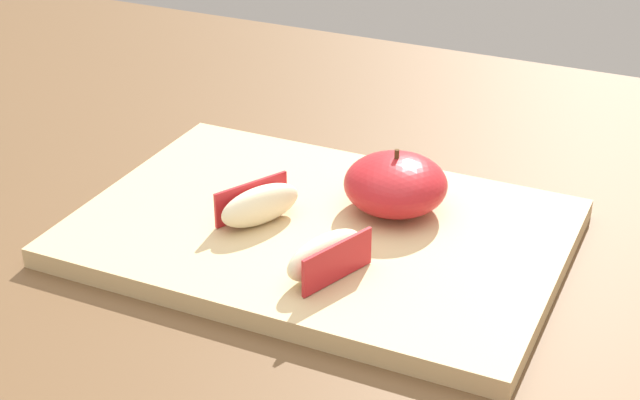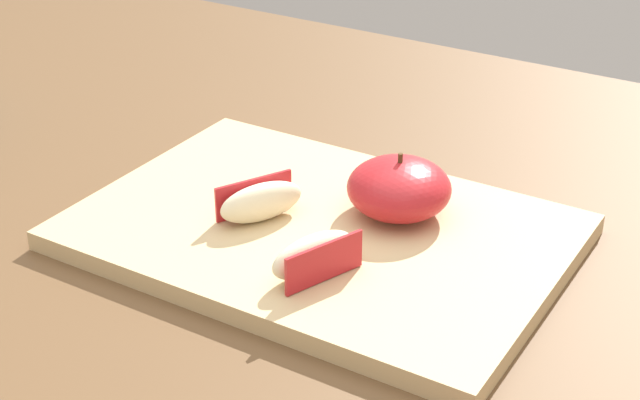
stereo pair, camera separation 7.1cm
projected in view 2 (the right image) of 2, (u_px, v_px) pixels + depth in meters
name	position (u px, v px, depth m)	size (l,w,h in m)	color
dining_table	(341.00, 346.00, 0.76)	(1.47, 0.90, 0.74)	brown
cutting_board	(320.00, 232.00, 0.72)	(0.36, 0.25, 0.02)	tan
apple_half_skin_up	(399.00, 188.00, 0.72)	(0.08, 0.08, 0.05)	#B21E23
apple_wedge_back	(314.00, 255.00, 0.65)	(0.05, 0.07, 0.03)	beige
apple_wedge_right	(261.00, 201.00, 0.72)	(0.05, 0.07, 0.03)	beige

